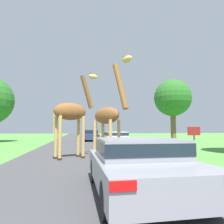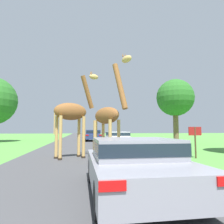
{
  "view_description": "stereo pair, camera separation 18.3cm",
  "coord_description": "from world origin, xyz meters",
  "px_view_note": "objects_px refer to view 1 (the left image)",
  "views": [
    {
      "loc": [
        -0.86,
        0.38,
        1.44
      ],
      "look_at": [
        0.75,
        9.72,
        2.29
      ],
      "focal_mm": 32.0,
      "sensor_mm": 36.0,
      "label": 1
    },
    {
      "loc": [
        -0.68,
        0.35,
        1.44
      ],
      "look_at": [
        0.75,
        9.72,
        2.29
      ],
      "focal_mm": 32.0,
      "sensor_mm": 36.0,
      "label": 2
    }
  ],
  "objects_px": {
    "giraffe_near_road": "(109,115)",
    "sign_post": "(194,136)",
    "car_lead_maroon": "(138,163)",
    "car_queue_left": "(90,135)",
    "tree_right_cluster": "(173,98)",
    "car_queue_right": "(116,139)",
    "giraffe_companion": "(72,113)"
  },
  "relations": [
    {
      "from": "car_lead_maroon",
      "to": "sign_post",
      "type": "relative_size",
      "value": 2.47
    },
    {
      "from": "giraffe_companion",
      "to": "car_queue_right",
      "type": "distance_m",
      "value": 6.86
    },
    {
      "from": "giraffe_near_road",
      "to": "tree_right_cluster",
      "type": "relative_size",
      "value": 0.66
    },
    {
      "from": "car_lead_maroon",
      "to": "car_queue_left",
      "type": "distance_m",
      "value": 21.86
    },
    {
      "from": "giraffe_near_road",
      "to": "car_lead_maroon",
      "type": "xyz_separation_m",
      "value": [
        -0.04,
        -4.7,
        -1.48
      ]
    },
    {
      "from": "car_queue_right",
      "to": "tree_right_cluster",
      "type": "height_order",
      "value": "tree_right_cluster"
    },
    {
      "from": "giraffe_near_road",
      "to": "car_queue_right",
      "type": "relative_size",
      "value": 1.03
    },
    {
      "from": "car_queue_right",
      "to": "car_queue_left",
      "type": "height_order",
      "value": "car_queue_left"
    },
    {
      "from": "giraffe_near_road",
      "to": "sign_post",
      "type": "bearing_deg",
      "value": 153.81
    },
    {
      "from": "giraffe_companion",
      "to": "car_queue_right",
      "type": "xyz_separation_m",
      "value": [
        3.41,
        5.73,
        -1.61
      ]
    },
    {
      "from": "sign_post",
      "to": "car_queue_right",
      "type": "bearing_deg",
      "value": 112.72
    },
    {
      "from": "car_lead_maroon",
      "to": "tree_right_cluster",
      "type": "height_order",
      "value": "tree_right_cluster"
    },
    {
      "from": "giraffe_near_road",
      "to": "giraffe_companion",
      "type": "relative_size",
      "value": 1.01
    },
    {
      "from": "tree_right_cluster",
      "to": "giraffe_near_road",
      "type": "bearing_deg",
      "value": -127.97
    },
    {
      "from": "car_lead_maroon",
      "to": "tree_right_cluster",
      "type": "bearing_deg",
      "value": 60.71
    },
    {
      "from": "giraffe_companion",
      "to": "car_queue_left",
      "type": "distance_m",
      "value": 16.04
    },
    {
      "from": "car_queue_right",
      "to": "car_queue_left",
      "type": "bearing_deg",
      "value": 98.1
    },
    {
      "from": "car_lead_maroon",
      "to": "car_queue_left",
      "type": "xyz_separation_m",
      "value": [
        0.3,
        21.86,
        0.1
      ]
    },
    {
      "from": "car_queue_right",
      "to": "car_queue_left",
      "type": "xyz_separation_m",
      "value": [
        -1.44,
        10.11,
        0.08
      ]
    },
    {
      "from": "giraffe_companion",
      "to": "car_lead_maroon",
      "type": "relative_size",
      "value": 1.2
    },
    {
      "from": "giraffe_near_road",
      "to": "sign_post",
      "type": "height_order",
      "value": "giraffe_near_road"
    },
    {
      "from": "car_queue_right",
      "to": "sign_post",
      "type": "relative_size",
      "value": 2.91
    },
    {
      "from": "giraffe_companion",
      "to": "tree_right_cluster",
      "type": "bearing_deg",
      "value": 108.9
    },
    {
      "from": "car_lead_maroon",
      "to": "car_queue_left",
      "type": "relative_size",
      "value": 0.84
    },
    {
      "from": "car_queue_left",
      "to": "sign_post",
      "type": "relative_size",
      "value": 2.95
    },
    {
      "from": "car_queue_left",
      "to": "giraffe_near_road",
      "type": "bearing_deg",
      "value": -90.87
    },
    {
      "from": "giraffe_companion",
      "to": "car_lead_maroon",
      "type": "bearing_deg",
      "value": -9.41
    },
    {
      "from": "giraffe_companion",
      "to": "car_queue_left",
      "type": "height_order",
      "value": "giraffe_companion"
    },
    {
      "from": "car_queue_right",
      "to": "giraffe_near_road",
      "type": "bearing_deg",
      "value": -103.58
    },
    {
      "from": "giraffe_near_road",
      "to": "car_queue_right",
      "type": "height_order",
      "value": "giraffe_near_road"
    },
    {
      "from": "car_queue_right",
      "to": "giraffe_companion",
      "type": "bearing_deg",
      "value": -120.79
    },
    {
      "from": "giraffe_near_road",
      "to": "sign_post",
      "type": "distance_m",
      "value": 4.65
    }
  ]
}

